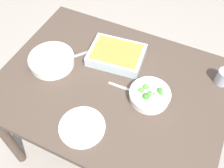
{
  "coord_description": "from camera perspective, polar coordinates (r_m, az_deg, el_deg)",
  "views": [
    {
      "loc": [
        -0.35,
        0.75,
        1.84
      ],
      "look_at": [
        0.0,
        0.0,
        0.74
      ],
      "focal_mm": 41.75,
      "sensor_mm": 36.0,
      "label": 1
    }
  ],
  "objects": [
    {
      "name": "ground_plane",
      "position": [
        2.02,
        -0.0,
        -12.7
      ],
      "size": [
        6.0,
        6.0,
        0.0
      ],
      "primitive_type": "plane",
      "color": "#9E9389"
    },
    {
      "name": "dining_table",
      "position": [
        1.45,
        -0.0,
        -2.13
      ],
      "size": [
        1.2,
        0.9,
        0.74
      ],
      "color": "#4C3D33",
      "rests_on": "ground_plane"
    },
    {
      "name": "fork_on_table",
      "position": [
        1.52,
        -6.36,
        6.63
      ],
      "size": [
        0.13,
        0.15,
        0.01
      ],
      "color": "silver",
      "rests_on": "dining_table"
    },
    {
      "name": "spoon_by_stew",
      "position": [
        1.48,
        -11.5,
        3.98
      ],
      "size": [
        0.18,
        0.03,
        0.01
      ],
      "color": "silver",
      "rests_on": "dining_table"
    },
    {
      "name": "drink_cup",
      "position": [
        1.47,
        23.14,
        1.31
      ],
      "size": [
        0.07,
        0.07,
        0.08
      ],
      "color": "#B2BCC6",
      "rests_on": "dining_table"
    },
    {
      "name": "side_plate",
      "position": [
        1.24,
        -6.58,
        -9.34
      ],
      "size": [
        0.22,
        0.22,
        0.01
      ],
      "primitive_type": "cylinder",
      "color": "white",
      "rests_on": "dining_table"
    },
    {
      "name": "broccoli_bowl",
      "position": [
        1.32,
        8.31,
        -2.22
      ],
      "size": [
        0.21,
        0.21,
        0.07
      ],
      "color": "white",
      "rests_on": "dining_table"
    },
    {
      "name": "baking_dish",
      "position": [
        1.47,
        0.99,
        6.45
      ],
      "size": [
        0.32,
        0.25,
        0.06
      ],
      "color": "silver",
      "rests_on": "dining_table"
    },
    {
      "name": "stew_bowl",
      "position": [
        1.48,
        -13.09,
        5.14
      ],
      "size": [
        0.25,
        0.25,
        0.06
      ],
      "color": "white",
      "rests_on": "dining_table"
    },
    {
      "name": "spoon_by_broccoli",
      "position": [
        1.35,
        3.66,
        -1.23
      ],
      "size": [
        0.18,
        0.03,
        0.01
      ],
      "color": "silver",
      "rests_on": "dining_table"
    }
  ]
}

